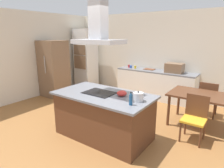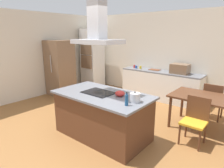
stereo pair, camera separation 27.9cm
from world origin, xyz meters
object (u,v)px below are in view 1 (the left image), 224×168
Objects in this scene: coffee_mug_blue at (131,67)px; chair_facing_back_wall at (208,97)px; tea_kettle at (138,97)px; dining_table at (203,98)px; range_hood at (98,30)px; cooktop at (99,93)px; countertop_microwave at (174,68)px; olive_oil_bottle at (131,99)px; mixing_bowl at (122,93)px; coffee_mug_yellow at (135,67)px; refrigerator at (54,69)px; cutting_board at (149,69)px; chair_facing_island at (195,115)px; coffee_mug_red at (129,66)px; wall_oven_stack at (86,59)px.

chair_facing_back_wall is (2.53, -0.56, -0.44)m from coffee_mug_blue.
tea_kettle is 0.17× the size of dining_table.
chair_facing_back_wall is at bearing 54.52° from range_hood.
chair_facing_back_wall is (1.61, 2.26, -0.40)m from cooktop.
range_hood is (-0.53, -2.88, 1.06)m from countertop_microwave.
olive_oil_bottle is at bearing -14.76° from cooktop.
coffee_mug_yellow is at bearing 114.04° from mixing_bowl.
mixing_bowl reaches higher than chair_facing_back_wall.
refrigerator is 4.52m from dining_table.
coffee_mug_blue is at bearing -170.34° from cutting_board.
cutting_board is (-0.75, 2.83, -0.04)m from mixing_bowl.
dining_table is at bearing 90.00° from chair_facing_island.
coffee_mug_red is at bearing 179.23° from countertop_microwave.
olive_oil_bottle is 0.25× the size of range_hood.
chair_facing_island is at bearing 30.04° from cooktop.
coffee_mug_blue and coffee_mug_yellow have the same top height.
range_hood is (2.88, -1.19, 1.19)m from refrigerator.
chair_facing_back_wall is 0.99× the size of range_hood.
mixing_bowl is 1.24m from range_hood.
coffee_mug_red is at bearing 120.94° from olive_oil_bottle.
tea_kettle is 1.29m from chair_facing_island.
dining_table is at bearing -26.18° from coffee_mug_red.
coffee_mug_yellow is 3.16m from range_hood.
refrigerator is 2.04× the size of chair_facing_back_wall.
mixing_bowl reaches higher than coffee_mug_blue.
coffee_mug_yellow is 0.06× the size of dining_table.
countertop_microwave reaches higher than coffee_mug_blue.
mixing_bowl reaches higher than coffee_mug_red.
chair_facing_island is at bearing 30.04° from range_hood.
wall_oven_stack is at bearing 141.98° from mixing_bowl.
mixing_bowl is (0.46, 0.10, 0.05)m from cooktop.
olive_oil_bottle is 3.45m from coffee_mug_yellow.
coffee_mug_red and coffee_mug_yellow have the same top height.
range_hood is (-0.46, -0.10, 1.15)m from mixing_bowl.
coffee_mug_yellow is 2.70m from dining_table.
chair_facing_island is 2.45m from range_hood.
cutting_board is 2.06m from chair_facing_back_wall.
tea_kettle reaches higher than coffee_mug_red.
coffee_mug_red is 3.33m from chair_facing_island.
dining_table is (2.53, -1.23, -0.28)m from coffee_mug_blue.
chair_facing_back_wall is at bearing 54.52° from cooktop.
range_hood is at bearing -135.27° from dining_table.
range_hood is at bearing 0.00° from cooktop.
dining_table is (2.38, -1.24, -0.28)m from coffee_mug_yellow.
cutting_board is 0.38× the size of chair_facing_back_wall.
range_hood is (0.29, -2.93, 1.19)m from cutting_board.
refrigerator is at bearing 159.21° from olive_oil_bottle.
wall_oven_stack is at bearing 158.80° from chair_facing_island.
cooktop is 1.91m from chair_facing_island.
mixing_bowl is 3.00m from coffee_mug_yellow.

